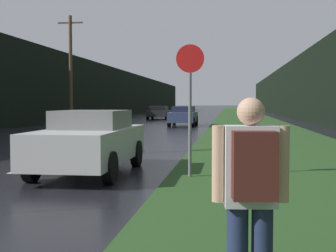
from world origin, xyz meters
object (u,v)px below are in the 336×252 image
Objects in this scene: stop_sign at (190,99)px; hitchhiker_with_backpack at (251,192)px; car_passing_near at (90,141)px; car_passing_far at (183,116)px; car_oncoming at (159,112)px.

stop_sign is 6.70m from hitchhiker_with_backpack.
car_passing_near is at bearing 172.07° from stop_sign.
stop_sign is 0.66× the size of car_passing_near.
car_passing_near is at bearing 90.00° from car_passing_far.
car_passing_far is (0.00, 22.17, -0.02)m from car_passing_near.
car_oncoming is (-5.98, 35.37, -1.01)m from stop_sign.
car_passing_far is 13.38m from car_oncoming.
stop_sign reaches higher than car_oncoming.
hitchhiker_with_backpack is at bearing -80.55° from car_oncoming.
car_passing_near reaches higher than car_passing_far.
car_oncoming is (-3.66, 12.87, -0.03)m from car_passing_far.
car_passing_far is at bearing -90.00° from car_passing_near.
hitchhiker_with_backpack is at bearing 115.73° from car_passing_near.
stop_sign reaches higher than car_passing_near.
car_passing_far is at bearing -74.14° from car_oncoming.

